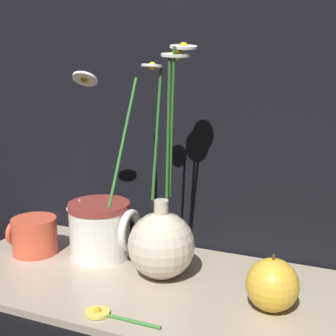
# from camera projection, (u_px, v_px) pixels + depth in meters

# --- Properties ---
(ground_plane) EXTENTS (6.00, 6.00, 0.00)m
(ground_plane) POSITION_uv_depth(u_px,v_px,m) (173.00, 291.00, 0.77)
(ground_plane) COLOR black
(shelf) EXTENTS (0.80, 0.32, 0.01)m
(shelf) POSITION_uv_depth(u_px,v_px,m) (173.00, 288.00, 0.77)
(shelf) COLOR tan
(shelf) RESTS_ON ground_plane
(vase_with_flowers) EXTENTS (0.21, 0.13, 0.39)m
(vase_with_flowers) POSITION_uv_depth(u_px,v_px,m) (161.00, 239.00, 0.78)
(vase_with_flowers) COLOR beige
(vase_with_flowers) RESTS_ON shelf
(yellow_mug) EXTENTS (0.09, 0.08, 0.07)m
(yellow_mug) POSITION_uv_depth(u_px,v_px,m) (34.00, 235.00, 0.89)
(yellow_mug) COLOR #DB5138
(yellow_mug) RESTS_ON shelf
(ceramic_pitcher) EXTENTS (0.14, 0.11, 0.11)m
(ceramic_pitcher) POSITION_uv_depth(u_px,v_px,m) (101.00, 227.00, 0.87)
(ceramic_pitcher) COLOR white
(ceramic_pitcher) RESTS_ON shelf
(orange_fruit) EXTENTS (0.08, 0.08, 0.09)m
(orange_fruit) POSITION_uv_depth(u_px,v_px,m) (272.00, 285.00, 0.68)
(orange_fruit) COLOR gold
(orange_fruit) RESTS_ON shelf
(loose_daisy) EXTENTS (0.12, 0.04, 0.01)m
(loose_daisy) POSITION_uv_depth(u_px,v_px,m) (106.00, 314.00, 0.67)
(loose_daisy) COLOR #3D7A33
(loose_daisy) RESTS_ON shelf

